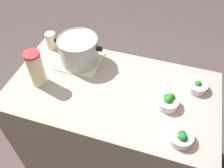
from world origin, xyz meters
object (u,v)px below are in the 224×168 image
object	(u,v)px
cooking_pot	(79,50)
broccoli_bowl_center	(181,137)
lemonade_pitcher	(36,69)
broccoli_bowl_front	(197,86)
mason_jar	(51,40)
broccoli_bowl_back	(168,101)

from	to	relation	value
cooking_pot	broccoli_bowl_center	size ratio (longest dim) A/B	2.57
lemonade_pitcher	broccoli_bowl_center	world-z (taller)	lemonade_pitcher
cooking_pot	broccoli_bowl_front	xyz separation A→B (m)	(0.82, -0.02, -0.08)
lemonade_pitcher	mason_jar	distance (m)	0.38
lemonade_pitcher	broccoli_bowl_center	distance (m)	0.96
mason_jar	broccoli_bowl_center	xyz separation A→B (m)	(1.03, -0.52, -0.03)
cooking_pot	broccoli_bowl_back	xyz separation A→B (m)	(0.66, -0.21, -0.07)
lemonade_pitcher	mason_jar	bearing A→B (deg)	104.54
lemonade_pitcher	broccoli_bowl_back	size ratio (longest dim) A/B	1.87
cooking_pot	mason_jar	distance (m)	0.28
cooking_pot	lemonade_pitcher	world-z (taller)	lemonade_pitcher
broccoli_bowl_front	lemonade_pitcher	bearing A→B (deg)	-165.74
lemonade_pitcher	broccoli_bowl_front	distance (m)	1.03
cooking_pot	broccoli_bowl_center	distance (m)	0.88
mason_jar	broccoli_bowl_front	size ratio (longest dim) A/B	0.92
broccoli_bowl_center	mason_jar	bearing A→B (deg)	153.36
cooking_pot	lemonade_pitcher	distance (m)	0.32
lemonade_pitcher	broccoli_bowl_front	size ratio (longest dim) A/B	1.90
broccoli_bowl_front	broccoli_bowl_center	bearing A→B (deg)	-97.94
mason_jar	broccoli_bowl_front	distance (m)	1.10
broccoli_bowl_front	mason_jar	bearing A→B (deg)	174.19
cooking_pot	mason_jar	size ratio (longest dim) A/B	2.86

